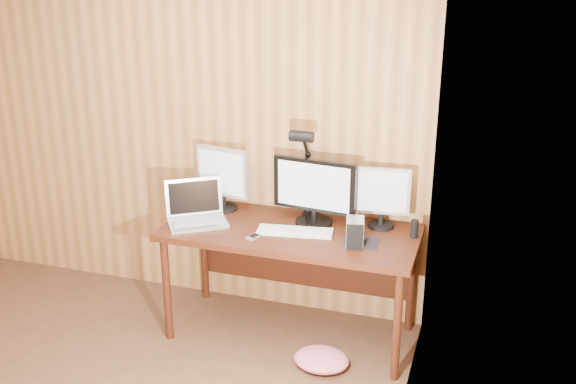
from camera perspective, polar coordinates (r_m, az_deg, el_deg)
The scene contains 13 objects.
desk at distance 4.35m, azimuth 0.49°, elevation -4.32°, with size 1.60×0.70×0.75m.
monitor_center at distance 4.25m, azimuth 2.24°, elevation 0.09°, with size 0.55×0.24×0.43m.
monitor_left at distance 4.49m, azimuth -5.56°, elevation 1.28°, with size 0.38×0.18×0.43m.
monitor_right at distance 4.24m, azimuth 7.99°, elevation -0.35°, with size 0.35×0.16×0.39m.
laptop at distance 4.38m, azimuth -7.79°, elevation -1.66°, with size 0.46×0.44×0.26m.
keyboard at distance 4.18m, azimuth 0.59°, elevation -3.34°, with size 0.48×0.21×0.02m.
mousepad at distance 4.08m, azimuth 6.18°, elevation -4.25°, with size 0.21×0.17×0.00m, color black.
mouse at distance 4.07m, azimuth 6.20°, elevation -3.98°, with size 0.07×0.11×0.04m, color black.
hard_drive at distance 4.01m, azimuth 5.69°, elevation -3.42°, with size 0.13×0.17×0.16m.
phone at distance 4.13m, azimuth -2.90°, elevation -3.78°, with size 0.08×0.11×0.01m.
speaker at distance 4.17m, azimuth 10.66°, elevation -3.08°, with size 0.05×0.05×0.11m, color black.
desk_lamp at distance 4.26m, azimuth 1.40°, elevation 2.71°, with size 0.15×0.21×0.65m.
fabric_pile at distance 4.23m, azimuth 2.85°, elevation -13.98°, with size 0.34×0.28×0.11m, color #D8687B, non-canonical shape.
Camera 1 is at (2.09, -2.08, 2.43)m, focal length 42.00 mm.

